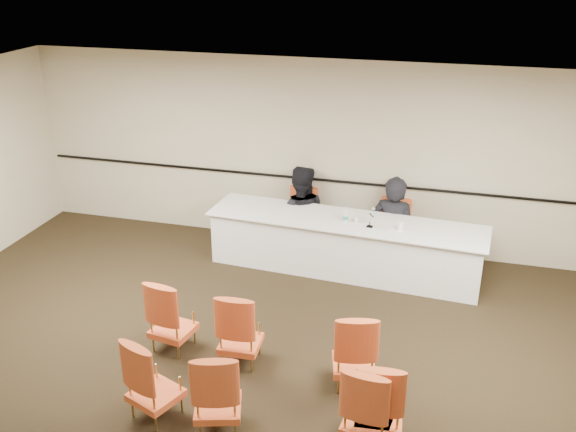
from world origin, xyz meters
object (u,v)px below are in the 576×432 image
object	(u,v)px
microphone	(370,219)
aud_chair_back_left	(154,377)
aud_chair_front_left	(172,314)
aud_chair_back_mid	(217,389)
aud_chair_front_mid	(240,327)
panelist_second	(300,220)
drinking_glass	(357,220)
panelist_main_chair	(393,231)
aud_chair_extra	(380,398)
panel_table	(345,245)
panelist_main	(392,236)
water_bottle	(346,214)
aud_chair_back_right	(369,404)
coffee_cup	(401,226)
aud_chair_front_right	(354,348)
panelist_second_chair	(300,219)

from	to	relation	value
microphone	aud_chair_back_left	bearing A→B (deg)	-105.51
microphone	aud_chair_back_left	world-z (taller)	microphone
aud_chair_front_left	aud_chair_back_mid	world-z (taller)	same
aud_chair_front_mid	aud_chair_back_mid	distance (m)	1.13
aud_chair_front_left	aud_chair_back_left	xyz separation A→B (m)	(0.34, -1.16, 0.00)
panelist_second	drinking_glass	size ratio (longest dim) A/B	18.30
panelist_main_chair	aud_chair_extra	distance (m)	4.00
panel_table	panelist_main	bearing A→B (deg)	44.50
water_bottle	aud_chair_back_right	world-z (taller)	water_bottle
coffee_cup	aud_chair_extra	size ratio (longest dim) A/B	0.14
aud_chair_back_left	aud_chair_front_right	bearing A→B (deg)	50.70
panelist_main_chair	microphone	distance (m)	0.90
panelist_main	aud_chair_extra	bearing A→B (deg)	104.75
panel_table	panelist_second	world-z (taller)	panelist_second
aud_chair_front_left	microphone	bearing A→B (deg)	59.31
microphone	aud_chair_back_mid	size ratio (longest dim) A/B	0.28
panelist_main_chair	aud_chair_front_right	distance (m)	3.21
panelist_main	aud_chair_back_right	distance (m)	4.11
drinking_glass	panel_table	bearing A→B (deg)	162.79
aud_chair_front_left	aud_chair_back_right	world-z (taller)	same
water_bottle	panelist_main	bearing A→B (deg)	43.85
aud_chair_back_mid	aud_chair_back_right	distance (m)	1.50
aud_chair_front_left	aud_chair_extra	bearing A→B (deg)	-9.37
water_bottle	aud_chair_front_right	world-z (taller)	water_bottle
panelist_main	aud_chair_front_right	world-z (taller)	panelist_main
microphone	water_bottle	xyz separation A→B (m)	(-0.37, 0.11, -0.02)
drinking_glass	aud_chair_front_mid	size ratio (longest dim) A/B	0.11
drinking_glass	microphone	bearing A→B (deg)	-27.91
panelist_second_chair	panelist_main	bearing A→B (deg)	-0.00
aud_chair_back_left	aud_chair_back_mid	world-z (taller)	same
panelist_second	panelist_second_chair	bearing A→B (deg)	-100.25
panelist_second	aud_chair_back_left	xyz separation A→B (m)	(-0.43, -4.36, 0.02)
coffee_cup	aud_chair_back_mid	distance (m)	3.85
panelist_main	microphone	world-z (taller)	panelist_main
aud_chair_front_mid	aud_chair_back_mid	world-z (taller)	same
aud_chair_front_left	aud_chair_front_mid	xyz separation A→B (m)	(0.88, -0.05, 0.00)
panelist_second_chair	aud_chair_back_right	bearing A→B (deg)	-63.46
panelist_main	drinking_glass	distance (m)	0.90
aud_chair_back_mid	aud_chair_extra	size ratio (longest dim) A/B	1.00
panelist_main	water_bottle	distance (m)	1.03
aud_chair_extra	panelist_main	bearing A→B (deg)	89.35
aud_chair_back_left	aud_chair_extra	world-z (taller)	same
panelist_main	aud_chair_front_left	distance (m)	3.84
panel_table	drinking_glass	distance (m)	0.50
water_bottle	coffee_cup	bearing A→B (deg)	-7.56
microphone	water_bottle	size ratio (longest dim) A/B	1.15
panelist_second	aud_chair_back_left	world-z (taller)	panelist_second
water_bottle	panelist_main_chair	bearing A→B (deg)	43.85
panelist_main	coffee_cup	world-z (taller)	panelist_main
panel_table	water_bottle	world-z (taller)	water_bottle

